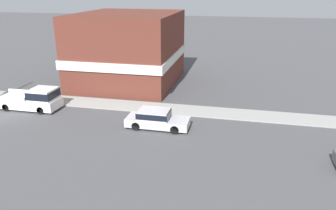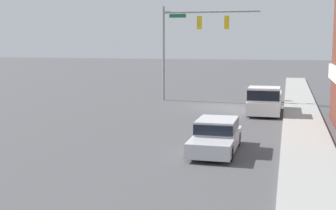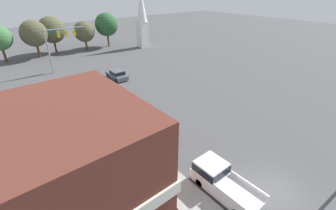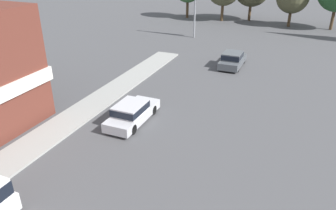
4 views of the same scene
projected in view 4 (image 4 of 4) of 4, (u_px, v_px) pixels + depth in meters
car_lead at (132, 112)px, 21.91m from camera, size 1.84×4.82×1.44m
car_oncoming at (233, 59)px, 32.35m from camera, size 1.91×4.50×1.49m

